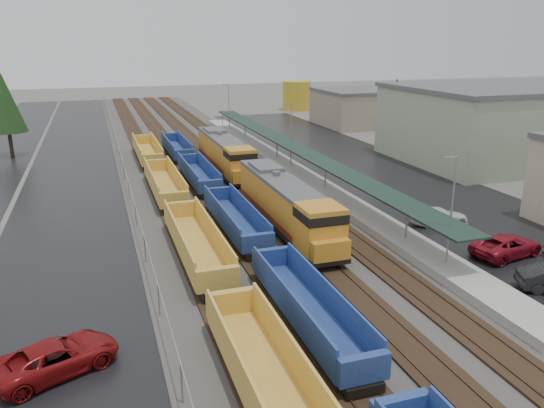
{
  "coord_description": "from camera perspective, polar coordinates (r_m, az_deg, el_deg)",
  "views": [
    {
      "loc": [
        -11.92,
        -7.4,
        14.94
      ],
      "look_at": [
        1.26,
        32.26,
        2.0
      ],
      "focal_mm": 35.0,
      "sensor_mm": 36.0,
      "label": 1
    }
  ],
  "objects": [
    {
      "name": "west_parking_lot",
      "position": [
        69.1,
        -20.53,
        3.63
      ],
      "size": [
        10.0,
        160.0,
        0.02
      ],
      "primitive_type": "cube",
      "color": "black",
      "rests_on": "ground"
    },
    {
      "name": "locomotive_lead",
      "position": [
        42.52,
        1.58,
        -0.08
      ],
      "size": [
        2.89,
        19.05,
        4.31
      ],
      "color": "black",
      "rests_on": "ground"
    },
    {
      "name": "east_commuter_lot",
      "position": [
        66.88,
        9.7,
        4.06
      ],
      "size": [
        16.0,
        100.0,
        0.02
      ],
      "primitive_type": "cube",
      "color": "black",
      "rests_on": "ground"
    },
    {
      "name": "industrial_buildings",
      "position": [
        73.6,
        24.56,
        7.31
      ],
      "size": [
        32.52,
        75.3,
        9.5
      ],
      "color": "tan",
      "rests_on": "ground"
    },
    {
      "name": "parked_car_east_c",
      "position": [
        46.96,
        17.55,
        -1.27
      ],
      "size": [
        2.7,
        5.11,
        1.41
      ],
      "primitive_type": "imported",
      "rotation": [
        0.0,
        0.0,
        1.42
      ],
      "color": "white",
      "rests_on": "ground"
    },
    {
      "name": "chainlink_fence",
      "position": [
        67.21,
        -16.02,
        5.1
      ],
      "size": [
        0.08,
        160.04,
        2.02
      ],
      "color": "gray",
      "rests_on": "ground"
    },
    {
      "name": "distant_hills",
      "position": [
        225.83,
        -3.91,
        13.38
      ],
      "size": [
        301.0,
        140.0,
        25.2
      ],
      "color": "#475945",
      "rests_on": "ground"
    },
    {
      "name": "trackbed",
      "position": [
        70.02,
        -8.2,
        4.84
      ],
      "size": [
        14.6,
        160.0,
        0.22
      ],
      "color": "black",
      "rests_on": "ground"
    },
    {
      "name": "storage_tank",
      "position": [
        120.57,
        2.66,
        11.57
      ],
      "size": [
        6.26,
        6.26,
        6.26
      ],
      "primitive_type": "cylinder",
      "color": "gold",
      "rests_on": "ground"
    },
    {
      "name": "parked_car_west_c",
      "position": [
        27.62,
        -22.15,
        -15.03
      ],
      "size": [
        4.7,
        6.26,
        1.58
      ],
      "primitive_type": "imported",
      "rotation": [
        0.0,
        0.0,
        1.99
      ],
      "color": "maroon",
      "rests_on": "ground"
    },
    {
      "name": "well_string_yellow",
      "position": [
        37.95,
        -8.17,
        -4.25
      ],
      "size": [
        2.65,
        82.81,
        2.35
      ],
      "color": "gold",
      "rests_on": "ground"
    },
    {
      "name": "tree_east",
      "position": [
        77.08,
        13.16,
        10.46
      ],
      "size": [
        4.4,
        4.4,
        10.0
      ],
      "color": "#332316",
      "rests_on": "ground"
    },
    {
      "name": "locomotive_trail",
      "position": [
        62.06,
        -5.06,
        5.4
      ],
      "size": [
        2.89,
        19.05,
        4.31
      ],
      "color": "black",
      "rests_on": "ground"
    },
    {
      "name": "well_string_blue",
      "position": [
        35.84,
        -0.86,
        -5.5
      ],
      "size": [
        2.46,
        91.52,
        2.18
      ],
      "color": "navy",
      "rests_on": "ground"
    },
    {
      "name": "station_platform",
      "position": [
        62.9,
        2.03,
        4.14
      ],
      "size": [
        3.0,
        80.0,
        8.0
      ],
      "color": "#9E9B93",
      "rests_on": "ground"
    },
    {
      "name": "ballast_strip",
      "position": [
        70.04,
        -8.19,
        4.75
      ],
      "size": [
        20.0,
        160.0,
        0.08
      ],
      "primitive_type": "cube",
      "color": "#302D2B",
      "rests_on": "ground"
    },
    {
      "name": "parked_car_east_b",
      "position": [
        41.81,
        23.93,
        -4.13
      ],
      "size": [
        3.63,
        6.04,
        1.57
      ],
      "primitive_type": "imported",
      "rotation": [
        0.0,
        0.0,
        1.76
      ],
      "color": "maroon",
      "rests_on": "ground"
    },
    {
      "name": "tree_west_far",
      "position": [
        78.57,
        -26.8,
        9.69
      ],
      "size": [
        4.84,
        4.84,
        11.0
      ],
      "color": "#332316",
      "rests_on": "ground"
    }
  ]
}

